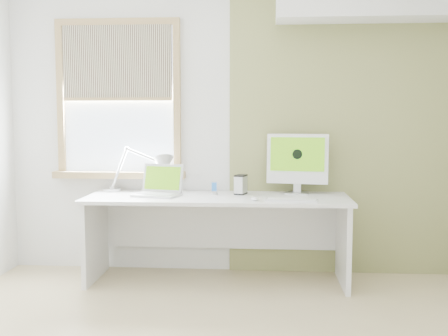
# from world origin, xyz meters

# --- Properties ---
(room) EXTENTS (4.04, 3.54, 2.64)m
(room) POSITION_xyz_m (0.00, 0.00, 1.30)
(room) COLOR tan
(room) RESTS_ON ground
(accent_wall) EXTENTS (2.00, 0.02, 2.60)m
(accent_wall) POSITION_xyz_m (1.00, 1.74, 1.30)
(accent_wall) COLOR #8B9555
(accent_wall) RESTS_ON room
(window) EXTENTS (1.20, 0.14, 1.42)m
(window) POSITION_xyz_m (-1.00, 1.71, 1.54)
(window) COLOR #A78753
(window) RESTS_ON room
(desk) EXTENTS (2.20, 0.70, 0.73)m
(desk) POSITION_xyz_m (-0.08, 1.44, 0.53)
(desk) COLOR white
(desk) RESTS_ON room
(desk_lamp) EXTENTS (0.70, 0.29, 0.40)m
(desk_lamp) POSITION_xyz_m (-0.65, 1.59, 0.94)
(desk_lamp) COLOR silver
(desk_lamp) RESTS_ON desk
(laptop) EXTENTS (0.43, 0.37, 0.26)m
(laptop) POSITION_xyz_m (-0.58, 1.42, 0.79)
(laptop) COLOR silver
(laptop) RESTS_ON desk
(phone_dock) EXTENTS (0.07, 0.07, 0.12)m
(phone_dock) POSITION_xyz_m (-0.12, 1.47, 0.76)
(phone_dock) COLOR silver
(phone_dock) RESTS_ON desk
(external_drive) EXTENTS (0.12, 0.15, 0.17)m
(external_drive) POSITION_xyz_m (0.11, 1.52, 0.81)
(external_drive) COLOR silver
(external_drive) RESTS_ON desk
(imac) EXTENTS (0.53, 0.20, 0.52)m
(imac) POSITION_xyz_m (0.60, 1.60, 1.02)
(imac) COLOR silver
(imac) RESTS_ON desk
(keyboard) EXTENTS (0.42, 0.18, 0.02)m
(keyboard) POSITION_xyz_m (0.53, 1.16, 0.74)
(keyboard) COLOR white
(keyboard) RESTS_ON desk
(mouse) EXTENTS (0.07, 0.11, 0.03)m
(mouse) POSITION_xyz_m (0.24, 1.18, 0.74)
(mouse) COLOR white
(mouse) RESTS_ON desk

